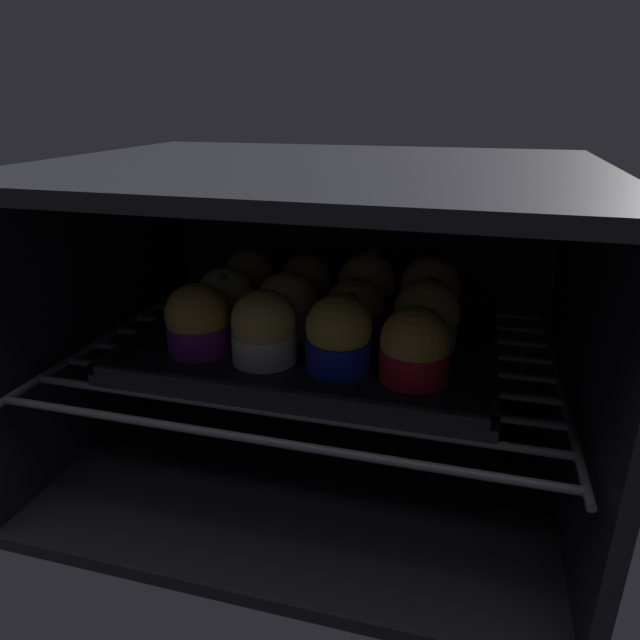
{
  "coord_description": "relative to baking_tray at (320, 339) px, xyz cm",
  "views": [
    {
      "loc": [
        16.68,
        -37.11,
        41.87
      ],
      "look_at": [
        0.0,
        23.68,
        17.19
      ],
      "focal_mm": 32.02,
      "sensor_mm": 36.0,
      "label": 1
    }
  ],
  "objects": [
    {
      "name": "muffin_row1_col3",
      "position": [
        12.36,
        0.18,
        3.96
      ],
      "size": [
        7.6,
        7.6,
        7.97
      ],
      "color": "silver",
      "rests_on": "baking_tray"
    },
    {
      "name": "muffin_row2_col3",
      "position": [
        12.08,
        7.96,
        4.41
      ],
      "size": [
        7.51,
        7.51,
        8.49
      ],
      "color": "#0C8C84",
      "rests_on": "baking_tray"
    },
    {
      "name": "muffin_row1_col2",
      "position": [
        4.09,
        0.31,
        3.78
      ],
      "size": [
        7.02,
        7.02,
        7.37
      ],
      "color": "#1928B7",
      "rests_on": "baking_tray"
    },
    {
      "name": "muffin_row2_col1",
      "position": [
        -4.24,
        8.26,
        3.81
      ],
      "size": [
        7.02,
        7.02,
        7.53
      ],
      "color": "#1928B7",
      "rests_on": "baking_tray"
    },
    {
      "name": "oven_cavity",
      "position": [
        0.0,
        2.56,
        2.32
      ],
      "size": [
        59.0,
        47.0,
        37.0
      ],
      "color": "black",
      "rests_on": "ground"
    },
    {
      "name": "muffin_row0_col1",
      "position": [
        -3.98,
        -8.15,
        4.12
      ],
      "size": [
        7.02,
        7.02,
        7.98
      ],
      "color": "silver",
      "rests_on": "baking_tray"
    },
    {
      "name": "muffin_row1_col0",
      "position": [
        -11.94,
        -0.07,
        3.85
      ],
      "size": [
        7.07,
        7.07,
        7.57
      ],
      "color": "silver",
      "rests_on": "baking_tray"
    },
    {
      "name": "baking_tray",
      "position": [
        0.0,
        0.0,
        0.0
      ],
      "size": [
        40.78,
        32.69,
        2.2
      ],
      "color": "black",
      "rests_on": "oven_rack"
    },
    {
      "name": "muffin_row2_col2",
      "position": [
        4.12,
        7.86,
        4.46
      ],
      "size": [
        7.46,
        7.46,
        8.93
      ],
      "color": "#1928B7",
      "rests_on": "baking_tray"
    },
    {
      "name": "oven_rack",
      "position": [
        0.0,
        -1.68,
        -1.08
      ],
      "size": [
        54.8,
        42.0,
        0.8
      ],
      "color": "#51515B",
      "rests_on": "oven_cavity"
    },
    {
      "name": "muffin_row2_col0",
      "position": [
        -12.3,
        8.39,
        3.86
      ],
      "size": [
        7.02,
        7.02,
        7.53
      ],
      "color": "#7A238C",
      "rests_on": "baking_tray"
    },
    {
      "name": "muffin_row0_col3",
      "position": [
        12.07,
        -8.24,
        3.95
      ],
      "size": [
        7.05,
        7.05,
        7.67
      ],
      "color": "red",
      "rests_on": "baking_tray"
    },
    {
      "name": "muffin_row1_col1",
      "position": [
        -4.03,
        -0.18,
        3.84
      ],
      "size": [
        7.32,
        7.32,
        7.59
      ],
      "color": "silver",
      "rests_on": "baking_tray"
    },
    {
      "name": "muffin_row0_col2",
      "position": [
        4.21,
        -7.88,
        4.23
      ],
      "size": [
        7.02,
        7.02,
        8.19
      ],
      "color": "#1928B7",
      "rests_on": "baking_tray"
    },
    {
      "name": "muffin_row0_col0",
      "position": [
        -11.9,
        -7.79,
        4.06
      ],
      "size": [
        7.14,
        7.14,
        7.91
      ],
      "color": "#7A238C",
      "rests_on": "baking_tray"
    }
  ]
}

